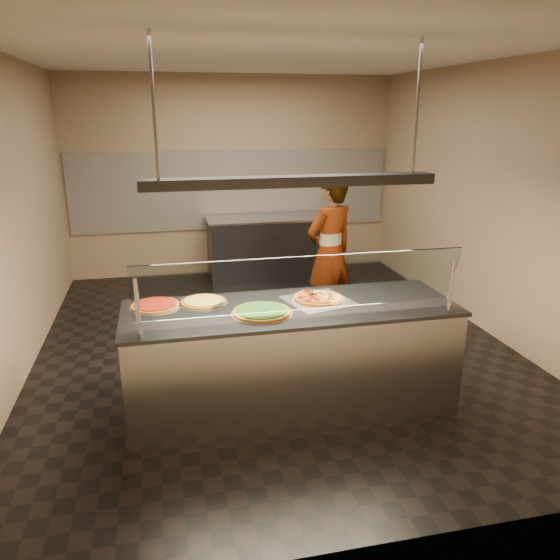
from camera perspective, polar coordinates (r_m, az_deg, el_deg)
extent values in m
cube|color=black|center=(6.08, -0.64, -6.77)|extent=(5.00, 6.00, 0.02)
cube|color=silver|center=(5.59, -0.76, 22.83)|extent=(5.00, 6.00, 0.02)
cube|color=#9B8064|center=(8.58, -4.93, 10.71)|extent=(5.00, 0.02, 3.00)
cube|color=#9B8064|center=(2.85, 11.92, -2.91)|extent=(5.00, 0.02, 3.00)
cube|color=#9B8064|center=(5.69, -26.40, 5.68)|extent=(0.02, 6.00, 3.00)
cube|color=#9B8064|center=(6.62, 21.27, 7.70)|extent=(0.02, 6.00, 3.00)
cube|color=silver|center=(8.58, -4.87, 9.37)|extent=(4.90, 0.02, 1.20)
cube|color=#B7B7BC|center=(4.67, 1.12, -8.30)|extent=(2.70, 0.90, 0.90)
cube|color=#323236|center=(4.49, 1.16, -2.95)|extent=(2.74, 0.94, 0.03)
cylinder|color=#B7B7BC|center=(3.93, -14.66, -2.91)|extent=(0.03, 0.03, 0.44)
cylinder|color=#B7B7BC|center=(4.50, 17.43, -0.57)|extent=(0.03, 0.03, 0.44)
cube|color=white|center=(4.08, 2.31, -0.40)|extent=(2.50, 0.18, 0.47)
cube|color=silver|center=(4.63, 4.06, -2.15)|extent=(0.62, 0.62, 0.01)
cylinder|color=silver|center=(4.62, 4.06, -2.07)|extent=(0.45, 0.45, 0.01)
cylinder|color=#510D08|center=(4.72, 2.86, -1.05)|extent=(0.06, 0.06, 0.01)
cylinder|color=#510D08|center=(4.69, 2.86, -1.17)|extent=(0.06, 0.06, 0.01)
cylinder|color=#510D08|center=(4.62, 3.55, -1.46)|extent=(0.06, 0.06, 0.01)
cylinder|color=#510D08|center=(4.62, 3.21, -1.46)|extent=(0.06, 0.06, 0.01)
cylinder|color=#510D08|center=(4.60, 3.44, -1.54)|extent=(0.06, 0.06, 0.01)
cylinder|color=#510D08|center=(4.55, 2.23, -1.73)|extent=(0.06, 0.06, 0.01)
cylinder|color=#510D08|center=(4.55, 3.36, -1.75)|extent=(0.06, 0.06, 0.01)
cylinder|color=#510D08|center=(4.48, 3.00, -2.06)|extent=(0.06, 0.06, 0.01)
cylinder|color=#510D08|center=(4.52, 3.79, -1.90)|extent=(0.06, 0.06, 0.01)
cube|color=#19590F|center=(4.70, 3.43, -1.12)|extent=(0.02, 0.02, 0.01)
cube|color=#19590F|center=(4.66, 3.27, -1.26)|extent=(0.01, 0.02, 0.01)
cube|color=#19590F|center=(4.63, 3.26, -1.38)|extent=(0.02, 0.01, 0.01)
cube|color=#19590F|center=(4.59, 2.94, -1.53)|extent=(0.02, 0.02, 0.01)
cube|color=#19590F|center=(4.56, 2.60, -1.66)|extent=(0.02, 0.02, 0.01)
cube|color=#19590F|center=(4.57, 3.61, -1.66)|extent=(0.02, 0.02, 0.01)
cube|color=#19590F|center=(4.50, 3.69, -1.96)|extent=(0.02, 0.02, 0.01)
cube|color=#19590F|center=(4.46, 4.05, -2.12)|extent=(0.02, 0.02, 0.01)
sphere|color=#513014|center=(4.52, 4.83, -2.17)|extent=(0.03, 0.03, 0.03)
sphere|color=#513014|center=(4.56, 5.06, -2.02)|extent=(0.03, 0.03, 0.03)
sphere|color=#513014|center=(4.57, 5.53, -1.97)|extent=(0.03, 0.03, 0.03)
sphere|color=#513014|center=(4.60, 5.19, -1.83)|extent=(0.03, 0.03, 0.03)
sphere|color=#513014|center=(4.61, 5.23, -1.77)|extent=(0.03, 0.03, 0.03)
sphere|color=#513014|center=(4.65, 5.30, -1.63)|extent=(0.03, 0.03, 0.03)
sphere|color=#513014|center=(4.67, 5.34, -1.53)|extent=(0.03, 0.03, 0.03)
sphere|color=#513014|center=(4.70, 5.11, -1.42)|extent=(0.03, 0.03, 0.03)
sphere|color=#513014|center=(4.68, 4.52, -1.49)|extent=(0.03, 0.03, 0.03)
sphere|color=#513014|center=(4.69, 4.37, -1.45)|extent=(0.03, 0.03, 0.03)
sphere|color=#513014|center=(4.71, 4.22, -1.35)|extent=(0.03, 0.03, 0.03)
sphere|color=#513014|center=(4.71, 3.89, -1.36)|extent=(0.03, 0.03, 0.03)
cylinder|color=silver|center=(4.33, -1.91, -3.50)|extent=(0.49, 0.49, 0.01)
cylinder|color=brown|center=(4.32, -1.91, -3.34)|extent=(0.46, 0.46, 0.02)
cylinder|color=black|center=(4.32, -1.92, -3.16)|extent=(0.40, 0.40, 0.01)
cylinder|color=silver|center=(4.61, -8.01, -2.37)|extent=(0.40, 0.40, 0.01)
cylinder|color=brown|center=(4.60, -8.02, -2.24)|extent=(0.37, 0.37, 0.02)
cylinder|color=gold|center=(4.60, -8.03, -2.09)|extent=(0.32, 0.32, 0.01)
cylinder|color=silver|center=(4.59, -12.86, -2.70)|extent=(0.42, 0.42, 0.01)
cylinder|color=brown|center=(4.59, -12.87, -2.57)|extent=(0.39, 0.39, 0.02)
cylinder|color=#6B0805|center=(4.59, -12.88, -2.42)|extent=(0.34, 0.34, 0.01)
cube|color=#B7B7BC|center=(4.49, -6.67, -2.48)|extent=(0.17, 0.16, 0.00)
cylinder|color=#DAB969|center=(4.53, -8.43, -2.37)|extent=(0.09, 0.13, 0.02)
cube|color=#323236|center=(8.39, -1.39, 3.33)|extent=(1.76, 0.70, 0.90)
cube|color=#B7B7BC|center=(8.29, -1.41, 6.45)|extent=(1.80, 0.74, 0.03)
imported|color=#3D3942|center=(6.34, 5.23, 2.89)|extent=(0.78, 0.67, 1.80)
cube|color=#323236|center=(4.25, 1.24, 10.27)|extent=(2.30, 0.18, 0.08)
cylinder|color=#B7B7BC|center=(4.10, -13.08, 17.23)|extent=(0.02, 0.02, 1.01)
cylinder|color=#B7B7BC|center=(4.56, 14.16, 17.12)|extent=(0.02, 0.02, 1.01)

